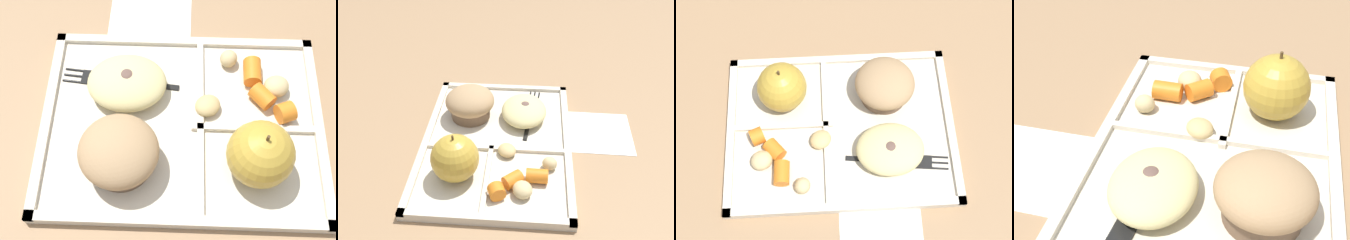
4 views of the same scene
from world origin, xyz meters
TOP-DOWN VIEW (x-y plane):
  - ground at (0.00, 0.00)m, footprint 6.00×6.00m
  - lunch_tray at (-0.00, 0.00)m, footprint 0.37×0.28m
  - green_apple at (-0.09, 0.06)m, footprint 0.08×0.08m
  - bran_muffin at (0.08, 0.06)m, footprint 0.10×0.10m
  - carrot_slice_diagonal at (-0.11, -0.04)m, footprint 0.04×0.04m
  - carrot_slice_tilted at (-0.10, -0.08)m, footprint 0.03×0.04m
  - carrot_slice_small at (-0.14, -0.01)m, footprint 0.03×0.03m
  - potato_chunk_corner at (-0.03, -0.02)m, footprint 0.05×0.05m
  - potato_chunk_small at (-0.13, -0.05)m, footprint 0.04×0.04m
  - potato_chunk_wedge at (-0.06, -0.10)m, footprint 0.03×0.03m
  - egg_noodle_pile at (0.08, -0.05)m, footprint 0.11×0.09m
  - meatball_side at (0.07, -0.06)m, footprint 0.03×0.03m
  - meatball_back at (0.07, -0.04)m, footprint 0.03×0.03m
  - meatball_center at (0.08, -0.05)m, footprint 0.04×0.04m
  - meatball_front at (0.05, -0.05)m, footprint 0.03×0.03m
  - plastic_fork at (0.10, -0.06)m, footprint 0.16×0.03m
  - paper_napkin at (0.05, -0.20)m, footprint 0.13×0.13m

SIDE VIEW (x-z plane):
  - ground at x=0.00m, z-range 0.00..0.00m
  - paper_napkin at x=0.05m, z-range 0.00..0.00m
  - lunch_tray at x=0.00m, z-range 0.00..0.01m
  - plastic_fork at x=0.10m, z-range 0.01..0.01m
  - potato_chunk_corner at x=-0.03m, z-range 0.01..0.03m
  - potato_chunk_wedge at x=-0.06m, z-range 0.01..0.03m
  - potato_chunk_small at x=-0.13m, z-range 0.01..0.03m
  - carrot_slice_diagonal at x=-0.11m, z-range 0.01..0.03m
  - carrot_slice_tilted at x=-0.10m, z-range 0.01..0.03m
  - carrot_slice_small at x=-0.14m, z-range 0.01..0.04m
  - meatball_back at x=0.07m, z-range 0.01..0.04m
  - meatball_side at x=0.07m, z-range 0.01..0.04m
  - meatball_front at x=0.05m, z-range 0.01..0.04m
  - egg_noodle_pile at x=0.08m, z-range 0.01..0.05m
  - meatball_center at x=0.08m, z-range 0.01..0.05m
  - bran_muffin at x=0.08m, z-range 0.01..0.07m
  - green_apple at x=-0.09m, z-range 0.01..0.10m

